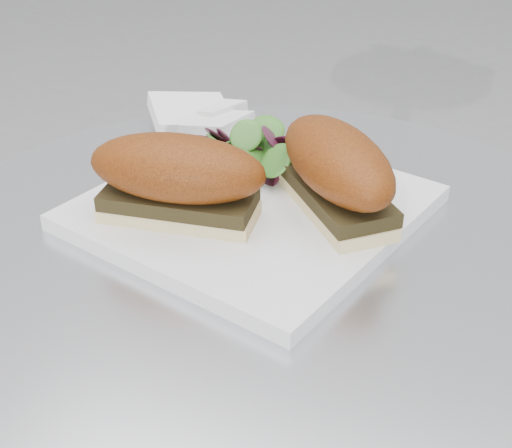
{
  "coord_description": "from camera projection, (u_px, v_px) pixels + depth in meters",
  "views": [
    {
      "loc": [
        0.19,
        -0.49,
        1.08
      ],
      "look_at": [
        -0.01,
        -0.01,
        0.77
      ],
      "focal_mm": 50.0,
      "sensor_mm": 36.0,
      "label": 1
    }
  ],
  "objects": [
    {
      "name": "sandwich_left",
      "position": [
        177.0,
        177.0,
        0.64
      ],
      "size": [
        0.17,
        0.1,
        0.08
      ],
      "rotation": [
        0.0,
        0.0,
        0.14
      ],
      "color": "beige",
      "rests_on": "plate"
    },
    {
      "name": "plate",
      "position": [
        252.0,
        208.0,
        0.69
      ],
      "size": [
        0.34,
        0.34,
        0.02
      ],
      "primitive_type": "cube",
      "rotation": [
        0.0,
        0.0,
        -0.25
      ],
      "color": "white",
      "rests_on": "table"
    },
    {
      "name": "sandwich_right",
      "position": [
        337.0,
        169.0,
        0.65
      ],
      "size": [
        0.17,
        0.18,
        0.08
      ],
      "rotation": [
        0.0,
        0.0,
        -0.83
      ],
      "color": "beige",
      "rests_on": "plate"
    },
    {
      "name": "table",
      "position": [
        266.0,
        445.0,
        0.76
      ],
      "size": [
        0.7,
        0.7,
        0.73
      ],
      "color": "silver",
      "rests_on": "ground"
    },
    {
      "name": "napkin",
      "position": [
        202.0,
        126.0,
        0.86
      ],
      "size": [
        0.16,
        0.16,
        0.02
      ],
      "primitive_type": null,
      "rotation": [
        0.0,
        0.0,
        0.36
      ],
      "color": "white",
      "rests_on": "table"
    },
    {
      "name": "salad",
      "position": [
        247.0,
        143.0,
        0.74
      ],
      "size": [
        0.11,
        0.11,
        0.05
      ],
      "primitive_type": null,
      "color": "#3C7D28",
      "rests_on": "plate"
    }
  ]
}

